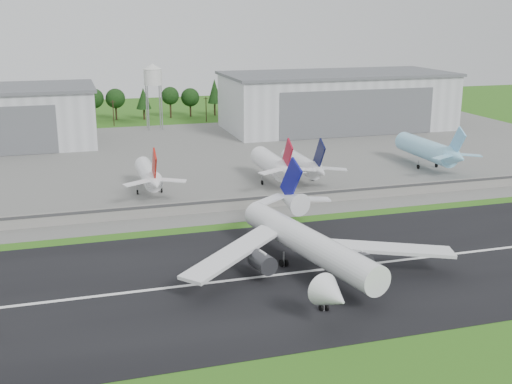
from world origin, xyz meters
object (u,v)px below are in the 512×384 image
object	(u,v)px
parked_jet_navy	(305,165)
parked_jet_skyblue	(431,150)
main_airliner	(308,250)
parked_jet_red_a	(150,175)
parked_jet_red_b	(275,165)

from	to	relation	value
parked_jet_navy	parked_jet_skyblue	size ratio (longest dim) A/B	0.84
main_airliner	parked_jet_red_a	size ratio (longest dim) A/B	1.88
parked_jet_red_b	parked_jet_navy	distance (m)	9.74
main_airliner	parked_jet_skyblue	distance (m)	101.58
parked_jet_red_b	main_airliner	bearing A→B (deg)	-102.52
parked_jet_red_b	parked_jet_red_a	bearing A→B (deg)	-179.88
parked_jet_navy	main_airliner	bearing A→B (deg)	-110.19
parked_jet_red_a	parked_jet_skyblue	bearing A→B (deg)	3.09
parked_jet_navy	parked_jet_skyblue	world-z (taller)	parked_jet_skyblue
parked_jet_skyblue	main_airliner	bearing A→B (deg)	-134.82
main_airliner	parked_jet_skyblue	xyz separation A→B (m)	(71.59, 72.04, 1.65)
parked_jet_red_a	parked_jet_navy	world-z (taller)	parked_jet_red_a
main_airliner	parked_jet_navy	bearing A→B (deg)	-122.04
parked_jet_red_b	parked_jet_navy	bearing A→B (deg)	-0.52
parked_jet_red_b	parked_jet_skyblue	bearing A→B (deg)	5.06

